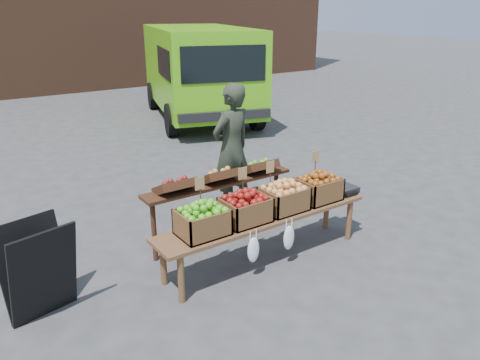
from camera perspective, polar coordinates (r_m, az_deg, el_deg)
ground at (r=5.99m, az=11.17°, el=-7.99°), size 80.00×80.00×0.00m
delivery_van at (r=12.51m, az=-5.01°, el=12.74°), size 3.85×5.69×2.33m
vendor at (r=6.64m, az=-1.03°, el=3.88°), size 0.75×0.57×1.85m
chalkboard_sign at (r=4.86m, az=-23.35°, el=-10.06°), size 0.70×0.48×0.96m
back_table at (r=5.84m, az=-2.50°, el=-2.73°), size 2.10×0.44×1.04m
display_bench at (r=5.48m, az=3.01°, el=-7.04°), size 2.70×0.56×0.57m
crate_golden_apples at (r=4.88m, az=-4.63°, el=-5.14°), size 0.50×0.40×0.28m
crate_russet_pears at (r=5.15m, az=0.66°, el=-3.66°), size 0.50×0.40×0.28m
crate_red_apples at (r=5.46m, az=5.37°, el=-2.30°), size 0.50×0.40×0.28m
crate_green_apples at (r=5.81m, az=9.54°, el=-1.09°), size 0.50×0.40×0.28m
weighing_scale at (r=6.13m, az=12.35°, el=-1.12°), size 0.34×0.30×0.08m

